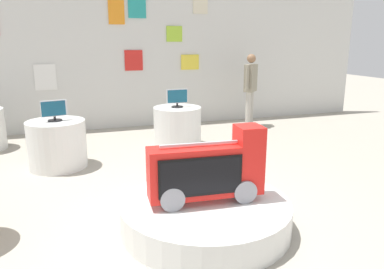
{
  "coord_description": "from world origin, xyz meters",
  "views": [
    {
      "loc": [
        -1.01,
        -3.66,
        1.98
      ],
      "look_at": [
        0.39,
        0.53,
        0.86
      ],
      "focal_mm": 35.01,
      "sensor_mm": 36.0,
      "label": 1
    }
  ],
  "objects_px": {
    "display_pedestal_center_rear": "(57,144)",
    "shopper_browsing_near_truck": "(250,85)",
    "novelty_firetruck_tv": "(208,172)",
    "display_pedestal_right_rear": "(177,127)",
    "main_display_pedestal": "(205,214)",
    "tv_on_right_rear": "(177,98)",
    "tv_on_center_rear": "(54,111)"
  },
  "relations": [
    {
      "from": "main_display_pedestal",
      "to": "tv_on_right_rear",
      "type": "relative_size",
      "value": 4.45
    },
    {
      "from": "novelty_firetruck_tv",
      "to": "tv_on_right_rear",
      "type": "distance_m",
      "value": 3.29
    },
    {
      "from": "display_pedestal_center_rear",
      "to": "shopper_browsing_near_truck",
      "type": "distance_m",
      "value": 4.57
    },
    {
      "from": "tv_on_center_rear",
      "to": "tv_on_right_rear",
      "type": "distance_m",
      "value": 2.23
    },
    {
      "from": "tv_on_center_rear",
      "to": "display_pedestal_center_rear",
      "type": "bearing_deg",
      "value": 76.93
    },
    {
      "from": "main_display_pedestal",
      "to": "display_pedestal_right_rear",
      "type": "relative_size",
      "value": 2.02
    },
    {
      "from": "shopper_browsing_near_truck",
      "to": "tv_on_center_rear",
      "type": "bearing_deg",
      "value": -158.57
    },
    {
      "from": "novelty_firetruck_tv",
      "to": "shopper_browsing_near_truck",
      "type": "bearing_deg",
      "value": 58.11
    },
    {
      "from": "tv_on_center_rear",
      "to": "shopper_browsing_near_truck",
      "type": "distance_m",
      "value": 4.54
    },
    {
      "from": "display_pedestal_center_rear",
      "to": "novelty_firetruck_tv",
      "type": "bearing_deg",
      "value": -59.62
    },
    {
      "from": "display_pedestal_center_rear",
      "to": "tv_on_right_rear",
      "type": "bearing_deg",
      "value": 15.02
    },
    {
      "from": "tv_on_center_rear",
      "to": "shopper_browsing_near_truck",
      "type": "bearing_deg",
      "value": 21.43
    },
    {
      "from": "novelty_firetruck_tv",
      "to": "display_pedestal_right_rear",
      "type": "height_order",
      "value": "novelty_firetruck_tv"
    },
    {
      "from": "novelty_firetruck_tv",
      "to": "tv_on_right_rear",
      "type": "relative_size",
      "value": 3.01
    },
    {
      "from": "display_pedestal_center_rear",
      "to": "display_pedestal_right_rear",
      "type": "bearing_deg",
      "value": 15.11
    },
    {
      "from": "main_display_pedestal",
      "to": "display_pedestal_center_rear",
      "type": "distance_m",
      "value": 3.05
    },
    {
      "from": "display_pedestal_right_rear",
      "to": "shopper_browsing_near_truck",
      "type": "bearing_deg",
      "value": 27.41
    },
    {
      "from": "tv_on_right_rear",
      "to": "main_display_pedestal",
      "type": "bearing_deg",
      "value": -101.07
    },
    {
      "from": "novelty_firetruck_tv",
      "to": "display_pedestal_center_rear",
      "type": "height_order",
      "value": "novelty_firetruck_tv"
    },
    {
      "from": "shopper_browsing_near_truck",
      "to": "tv_on_right_rear",
      "type": "bearing_deg",
      "value": -152.51
    },
    {
      "from": "display_pedestal_center_rear",
      "to": "tv_on_center_rear",
      "type": "distance_m",
      "value": 0.54
    },
    {
      "from": "novelty_firetruck_tv",
      "to": "display_pedestal_center_rear",
      "type": "distance_m",
      "value": 3.07
    },
    {
      "from": "display_pedestal_center_rear",
      "to": "tv_on_right_rear",
      "type": "height_order",
      "value": "tv_on_right_rear"
    },
    {
      "from": "main_display_pedestal",
      "to": "novelty_firetruck_tv",
      "type": "height_order",
      "value": "novelty_firetruck_tv"
    },
    {
      "from": "tv_on_center_rear",
      "to": "tv_on_right_rear",
      "type": "xyz_separation_m",
      "value": [
        2.16,
        0.58,
        0.01
      ]
    },
    {
      "from": "main_display_pedestal",
      "to": "display_pedestal_right_rear",
      "type": "xyz_separation_m",
      "value": [
        0.63,
        3.22,
        0.22
      ]
    },
    {
      "from": "novelty_firetruck_tv",
      "to": "tv_on_center_rear",
      "type": "distance_m",
      "value": 3.07
    },
    {
      "from": "display_pedestal_center_rear",
      "to": "tv_on_right_rear",
      "type": "xyz_separation_m",
      "value": [
        2.15,
        0.58,
        0.55
      ]
    },
    {
      "from": "main_display_pedestal",
      "to": "shopper_browsing_near_truck",
      "type": "xyz_separation_m",
      "value": [
        2.7,
        4.29,
        0.82
      ]
    },
    {
      "from": "display_pedestal_center_rear",
      "to": "shopper_browsing_near_truck",
      "type": "height_order",
      "value": "shopper_browsing_near_truck"
    },
    {
      "from": "display_pedestal_right_rear",
      "to": "main_display_pedestal",
      "type": "bearing_deg",
      "value": -101.06
    },
    {
      "from": "main_display_pedestal",
      "to": "novelty_firetruck_tv",
      "type": "relative_size",
      "value": 1.48
    }
  ]
}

